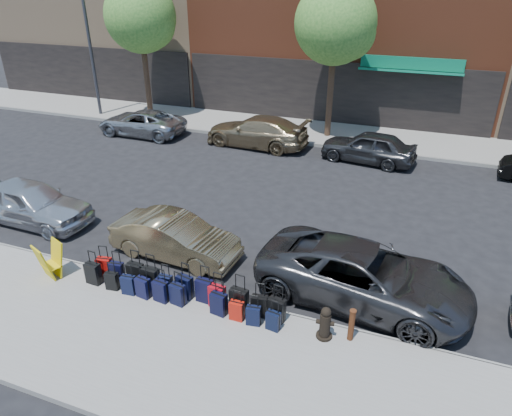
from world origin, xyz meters
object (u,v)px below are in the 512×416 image
at_px(tree_left, 143,19).
at_px(bollard, 352,325).
at_px(car_far_0, 141,123).
at_px(car_far_2, 368,147).
at_px(fire_hydrant, 325,324).
at_px(car_near_1, 175,238).
at_px(tree_center, 338,26).
at_px(suitcase_front_5, 185,287).
at_px(car_near_0, 30,202).
at_px(display_rack, 50,261).
at_px(car_far_1, 257,131).
at_px(car_near_2, 364,275).
at_px(streetlight, 91,33).

xyz_separation_m(tree_left, bollard, (14.08, -14.34, -4.84)).
distance_m(car_far_0, car_far_2, 11.64).
relative_size(fire_hydrant, car_near_1, 0.21).
relative_size(car_near_1, car_far_0, 0.84).
relative_size(tree_center, suitcase_front_5, 7.36).
xyz_separation_m(suitcase_front_5, car_near_0, (-6.86, 1.97, 0.27)).
relative_size(display_rack, car_far_1, 0.20).
relative_size(suitcase_front_5, car_far_2, 0.24).
bearing_deg(fire_hydrant, car_near_2, 66.23).
bearing_deg(streetlight, car_far_2, -7.18).
bearing_deg(car_far_2, tree_left, -93.93).
distance_m(bollard, car_far_2, 11.73).
bearing_deg(bollard, fire_hydrant, -166.87).
relative_size(suitcase_front_5, bollard, 1.20).
bearing_deg(bollard, display_rack, -176.99).
distance_m(car_near_0, car_far_1, 10.82).
bearing_deg(suitcase_front_5, car_far_0, 138.32).
bearing_deg(car_near_1, streetlight, 48.24).
distance_m(tree_center, car_near_2, 13.91).
bearing_deg(car_far_1, suitcase_front_5, 15.71).
height_order(bollard, car_far_2, car_far_2).
bearing_deg(suitcase_front_5, bollard, 10.11).
xyz_separation_m(bollard, car_near_1, (-5.50, 1.85, 0.07)).
relative_size(suitcase_front_5, car_near_1, 0.25).
xyz_separation_m(bollard, car_far_2, (-1.31, 11.66, 0.13)).
relative_size(tree_center, display_rack, 7.18).
relative_size(car_far_1, car_far_2, 1.22).
height_order(car_near_0, car_near_2, car_near_2).
bearing_deg(bollard, car_far_0, 138.43).
distance_m(streetlight, car_far_2, 16.32).
distance_m(tree_left, car_near_0, 13.50).
relative_size(tree_left, suitcase_front_5, 7.36).
relative_size(streetlight, car_far_2, 1.94).
relative_size(display_rack, car_far_0, 0.22).
distance_m(streetlight, fire_hydrant, 21.85).
bearing_deg(fire_hydrant, display_rack, 174.92).
relative_size(fire_hydrant, car_far_1, 0.16).
distance_m(suitcase_front_5, fire_hydrant, 3.66).
distance_m(streetlight, bollard, 22.19).
relative_size(car_near_0, car_far_0, 0.93).
bearing_deg(car_near_0, car_near_1, -90.53).
distance_m(tree_left, streetlight, 3.11).
xyz_separation_m(car_near_0, car_near_2, (11.07, -0.30, 0.02)).
relative_size(streetlight, car_far_0, 1.73).
relative_size(car_near_0, car_far_1, 0.85).
relative_size(suitcase_front_5, fire_hydrant, 1.20).
relative_size(fire_hydrant, display_rack, 0.82).
bearing_deg(streetlight, car_near_1, -45.66).
relative_size(fire_hydrant, car_near_0, 0.19).
distance_m(tree_left, car_far_1, 9.07).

